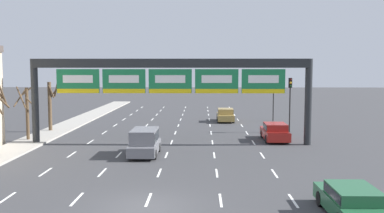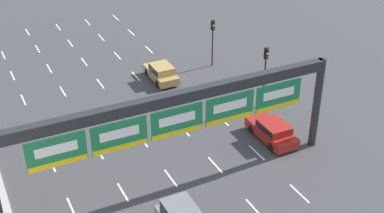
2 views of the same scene
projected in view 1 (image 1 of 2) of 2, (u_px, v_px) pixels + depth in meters
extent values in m
plane|color=#3D3D3F|center=(146.00, 207.00, 18.55)|extent=(220.00, 220.00, 0.00)
cube|color=white|center=(6.00, 199.00, 19.70)|extent=(0.12, 2.00, 0.01)
cube|color=white|center=(45.00, 172.00, 24.68)|extent=(0.12, 2.00, 0.01)
cube|color=white|center=(72.00, 154.00, 29.65)|extent=(0.12, 2.00, 0.01)
cube|color=white|center=(90.00, 142.00, 34.63)|extent=(0.12, 2.00, 0.01)
cube|color=white|center=(104.00, 133.00, 39.61)|extent=(0.12, 2.00, 0.01)
cube|color=white|center=(115.00, 125.00, 44.59)|extent=(0.12, 2.00, 0.01)
cube|color=white|center=(124.00, 119.00, 49.56)|extent=(0.12, 2.00, 0.01)
cube|color=white|center=(131.00, 115.00, 54.54)|extent=(0.12, 2.00, 0.01)
cube|color=white|center=(137.00, 111.00, 59.52)|extent=(0.12, 2.00, 0.01)
cube|color=white|center=(142.00, 107.00, 64.50)|extent=(0.12, 2.00, 0.01)
cube|color=white|center=(77.00, 199.00, 19.62)|extent=(0.12, 2.00, 0.01)
cube|color=white|center=(102.00, 172.00, 24.60)|extent=(0.12, 2.00, 0.01)
cube|color=white|center=(119.00, 155.00, 29.58)|extent=(0.12, 2.00, 0.01)
cube|color=white|center=(131.00, 142.00, 34.56)|extent=(0.12, 2.00, 0.01)
cube|color=white|center=(140.00, 133.00, 39.53)|extent=(0.12, 2.00, 0.01)
cube|color=white|center=(147.00, 125.00, 44.51)|extent=(0.12, 2.00, 0.01)
cube|color=white|center=(152.00, 119.00, 49.49)|extent=(0.12, 2.00, 0.01)
cube|color=white|center=(157.00, 115.00, 54.47)|extent=(0.12, 2.00, 0.01)
cube|color=white|center=(161.00, 111.00, 59.44)|extent=(0.12, 2.00, 0.01)
cube|color=white|center=(164.00, 107.00, 64.42)|extent=(0.12, 2.00, 0.01)
cube|color=white|center=(148.00, 200.00, 19.55)|extent=(0.12, 2.00, 0.01)
cube|color=white|center=(159.00, 173.00, 24.53)|extent=(0.12, 2.00, 0.01)
cube|color=white|center=(166.00, 155.00, 29.50)|extent=(0.12, 2.00, 0.01)
cube|color=white|center=(172.00, 142.00, 34.48)|extent=(0.12, 2.00, 0.01)
cube|color=white|center=(175.00, 133.00, 39.46)|extent=(0.12, 2.00, 0.01)
cube|color=white|center=(178.00, 125.00, 44.44)|extent=(0.12, 2.00, 0.01)
cube|color=white|center=(181.00, 120.00, 49.41)|extent=(0.12, 2.00, 0.01)
cube|color=white|center=(183.00, 115.00, 54.39)|extent=(0.12, 2.00, 0.01)
cube|color=white|center=(184.00, 111.00, 59.37)|extent=(0.12, 2.00, 0.01)
cube|color=white|center=(186.00, 107.00, 64.35)|extent=(0.12, 2.00, 0.01)
cube|color=white|center=(221.00, 200.00, 19.47)|extent=(0.12, 2.00, 0.01)
cube|color=white|center=(217.00, 173.00, 24.45)|extent=(0.12, 2.00, 0.01)
cube|color=white|center=(214.00, 155.00, 29.43)|extent=(0.12, 2.00, 0.01)
cube|color=white|center=(212.00, 142.00, 34.41)|extent=(0.12, 2.00, 0.01)
cube|color=white|center=(211.00, 133.00, 39.38)|extent=(0.12, 2.00, 0.01)
cube|color=white|center=(210.00, 125.00, 44.36)|extent=(0.12, 2.00, 0.01)
cube|color=white|center=(209.00, 120.00, 49.34)|extent=(0.12, 2.00, 0.01)
cube|color=white|center=(209.00, 115.00, 54.32)|extent=(0.12, 2.00, 0.01)
cube|color=white|center=(208.00, 111.00, 59.29)|extent=(0.12, 2.00, 0.01)
cube|color=white|center=(207.00, 107.00, 64.27)|extent=(0.12, 2.00, 0.01)
cube|color=white|center=(293.00, 201.00, 19.40)|extent=(0.12, 2.00, 0.01)
cube|color=white|center=(275.00, 173.00, 24.38)|extent=(0.12, 2.00, 0.01)
cube|color=white|center=(262.00, 155.00, 29.35)|extent=(0.12, 2.00, 0.01)
cube|color=white|center=(253.00, 143.00, 34.33)|extent=(0.12, 2.00, 0.01)
cube|color=white|center=(247.00, 133.00, 39.31)|extent=(0.12, 2.00, 0.01)
cube|color=white|center=(242.00, 126.00, 44.29)|extent=(0.12, 2.00, 0.01)
cube|color=white|center=(238.00, 120.00, 49.26)|extent=(0.12, 2.00, 0.01)
cube|color=white|center=(235.00, 115.00, 54.24)|extent=(0.12, 2.00, 0.01)
cube|color=white|center=(232.00, 111.00, 59.22)|extent=(0.12, 2.00, 0.01)
cube|color=white|center=(229.00, 107.00, 64.20)|extent=(0.12, 2.00, 0.01)
cylinder|color=#232628|center=(35.00, 102.00, 33.62)|extent=(0.55, 0.55, 6.70)
cylinder|color=#232628|center=(308.00, 102.00, 33.14)|extent=(0.55, 0.55, 6.70)
cube|color=#232628|center=(170.00, 63.00, 33.10)|extent=(21.40, 0.60, 0.70)
cube|color=#197542|center=(78.00, 81.00, 33.05)|extent=(3.33, 0.08, 1.86)
cube|color=white|center=(78.00, 79.00, 32.99)|extent=(2.33, 0.02, 0.59)
cube|color=yellow|center=(78.00, 91.00, 33.08)|extent=(3.26, 0.02, 0.33)
cube|color=#197542|center=(124.00, 81.00, 32.97)|extent=(3.33, 0.08, 1.86)
cube|color=white|center=(124.00, 79.00, 32.91)|extent=(2.33, 0.02, 0.59)
cube|color=yellow|center=(124.00, 91.00, 33.00)|extent=(3.26, 0.02, 0.33)
cube|color=#197542|center=(170.00, 81.00, 32.89)|extent=(3.33, 0.08, 1.86)
cube|color=white|center=(170.00, 79.00, 32.83)|extent=(2.33, 0.02, 0.59)
cube|color=yellow|center=(170.00, 91.00, 32.92)|extent=(3.26, 0.02, 0.33)
cube|color=#197542|center=(217.00, 81.00, 32.81)|extent=(3.33, 0.08, 1.86)
cube|color=white|center=(217.00, 79.00, 32.75)|extent=(2.33, 0.02, 0.59)
cube|color=yellow|center=(217.00, 91.00, 32.83)|extent=(3.26, 0.02, 0.33)
cube|color=#197542|center=(263.00, 81.00, 32.73)|extent=(3.33, 0.08, 1.86)
cube|color=white|center=(263.00, 79.00, 32.67)|extent=(2.33, 0.02, 0.59)
cube|color=yellow|center=(263.00, 91.00, 32.75)|extent=(3.26, 0.02, 0.33)
cube|color=#235B38|center=(351.00, 205.00, 17.21)|extent=(1.84, 4.59, 0.65)
cube|color=#235B38|center=(353.00, 193.00, 16.89)|extent=(1.69, 2.38, 0.48)
cube|color=black|center=(353.00, 193.00, 16.89)|extent=(1.73, 2.19, 0.35)
cylinder|color=black|center=(320.00, 199.00, 18.62)|extent=(0.22, 0.66, 0.66)
cylinder|color=black|center=(359.00, 199.00, 18.58)|extent=(0.22, 0.66, 0.66)
cube|color=slate|center=(145.00, 148.00, 29.36)|extent=(1.83, 4.30, 0.68)
cube|color=slate|center=(144.00, 136.00, 29.24)|extent=(1.68, 3.01, 0.94)
cube|color=black|center=(144.00, 136.00, 29.24)|extent=(1.72, 2.77, 0.68)
cylinder|color=black|center=(136.00, 147.00, 30.68)|extent=(0.22, 0.66, 0.66)
cylinder|color=black|center=(159.00, 147.00, 30.64)|extent=(0.22, 0.66, 0.66)
cylinder|color=black|center=(130.00, 154.00, 28.11)|extent=(0.22, 0.66, 0.66)
cylinder|color=black|center=(155.00, 154.00, 28.07)|extent=(0.22, 0.66, 0.66)
cube|color=maroon|center=(275.00, 134.00, 35.30)|extent=(1.85, 4.42, 0.71)
cube|color=maroon|center=(275.00, 127.00, 34.98)|extent=(1.70, 2.30, 0.55)
cube|color=black|center=(275.00, 127.00, 34.98)|extent=(1.74, 2.12, 0.40)
cylinder|color=black|center=(262.00, 134.00, 36.66)|extent=(0.22, 0.66, 0.66)
cylinder|color=black|center=(282.00, 134.00, 36.62)|extent=(0.22, 0.66, 0.66)
cylinder|color=black|center=(267.00, 139.00, 34.02)|extent=(0.22, 0.66, 0.66)
cylinder|color=black|center=(288.00, 139.00, 33.98)|extent=(0.22, 0.66, 0.66)
cube|color=#A88947|center=(225.00, 117.00, 47.64)|extent=(1.80, 4.11, 0.65)
cube|color=#A88947|center=(225.00, 111.00, 47.34)|extent=(1.65, 2.14, 0.62)
cube|color=black|center=(225.00, 111.00, 47.34)|extent=(1.69, 1.97, 0.45)
cylinder|color=black|center=(218.00, 117.00, 48.91)|extent=(0.22, 0.66, 0.66)
cylinder|color=black|center=(232.00, 117.00, 48.87)|extent=(0.22, 0.66, 0.66)
cylinder|color=black|center=(218.00, 120.00, 46.45)|extent=(0.22, 0.66, 0.66)
cylinder|color=black|center=(233.00, 120.00, 46.42)|extent=(0.22, 0.66, 0.66)
cylinder|color=black|center=(290.00, 110.00, 39.52)|extent=(0.12, 0.12, 4.16)
cube|color=black|center=(290.00, 83.00, 39.29)|extent=(0.30, 0.24, 0.90)
sphere|color=#3D0E0C|center=(291.00, 80.00, 39.13)|extent=(0.20, 0.20, 0.20)
sphere|color=gold|center=(291.00, 83.00, 39.16)|extent=(0.20, 0.20, 0.20)
sphere|color=#0E3515|center=(291.00, 86.00, 39.19)|extent=(0.20, 0.20, 0.20)
cylinder|color=black|center=(273.00, 105.00, 47.98)|extent=(0.12, 0.12, 3.54)
cube|color=black|center=(274.00, 86.00, 47.78)|extent=(0.30, 0.24, 0.90)
sphere|color=#3D0E0C|center=(274.00, 83.00, 47.62)|extent=(0.20, 0.20, 0.20)
sphere|color=gold|center=(274.00, 86.00, 47.65)|extent=(0.20, 0.20, 0.20)
sphere|color=#0E3515|center=(274.00, 88.00, 47.68)|extent=(0.20, 0.20, 0.20)
cylinder|color=brown|center=(50.00, 106.00, 39.90)|extent=(0.34, 0.34, 4.52)
cylinder|color=brown|center=(56.00, 89.00, 40.08)|extent=(0.85, 1.24, 1.43)
cylinder|color=brown|center=(54.00, 93.00, 40.21)|extent=(1.02, 0.75, 1.00)
cylinder|color=brown|center=(51.00, 91.00, 39.61)|extent=(0.51, 0.65, 1.23)
cylinder|color=brown|center=(27.00, 114.00, 34.83)|extent=(0.26, 0.26, 4.25)
cylinder|color=brown|center=(35.00, 87.00, 34.80)|extent=(0.52, 1.31, 1.89)
cylinder|color=brown|center=(21.00, 97.00, 34.26)|extent=(1.04, 0.70, 1.73)
cylinder|color=brown|center=(28.00, 91.00, 35.22)|extent=(1.22, 0.44, 1.06)
cylinder|color=brown|center=(20.00, 98.00, 34.94)|extent=(0.57, 1.44, 1.41)
cylinder|color=brown|center=(32.00, 104.00, 34.48)|extent=(0.65, 1.15, 1.19)
cylinder|color=brown|center=(1.00, 99.00, 27.89)|extent=(0.53, 1.63, 1.30)
cylinder|color=brown|center=(2.00, 93.00, 28.12)|extent=(0.30, 1.62, 1.78)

